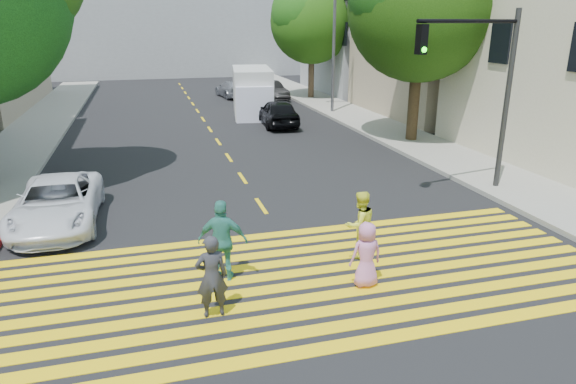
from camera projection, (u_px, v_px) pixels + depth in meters
name	position (u px, v px, depth m)	size (l,w,h in m)	color
ground	(330.00, 308.00, 9.88)	(120.00, 120.00, 0.00)	black
sidewalk_left	(43.00, 122.00, 27.81)	(3.00, 40.00, 0.15)	gray
sidewalk_right	(387.00, 130.00, 25.74)	(3.00, 60.00, 0.15)	gray
curb_red	(7.00, 227.00, 13.59)	(0.20, 8.00, 0.16)	maroon
crosswalk	(309.00, 278.00, 11.04)	(13.40, 5.30, 0.01)	yellow
lane_line	(200.00, 115.00, 30.45)	(0.12, 34.40, 0.01)	yellow
building_right_tan	(464.00, 26.00, 29.50)	(10.00, 10.00, 10.00)	tan
building_right_grey	(381.00, 25.00, 39.55)	(10.00, 10.00, 10.00)	gray
backdrop_block	(169.00, 14.00, 51.88)	(30.00, 8.00, 12.00)	gray
tree_right_far	(313.00, 17.00, 35.08)	(7.14, 6.99, 8.28)	#3F2D23
pedestrian_man	(212.00, 277.00, 9.39)	(0.59, 0.39, 1.62)	#2C2D33
pedestrian_woman	(360.00, 225.00, 11.82)	(0.78, 0.61, 1.60)	yellow
pedestrian_child	(366.00, 255.00, 10.53)	(0.68, 0.44, 1.40)	#C775AF
pedestrian_extra	(223.00, 241.00, 10.71)	(1.04, 0.43, 1.78)	teal
white_sedan	(57.00, 203.00, 13.76)	(2.08, 4.51, 1.25)	white
dark_car_near	(278.00, 113.00, 26.96)	(1.68, 4.18, 1.42)	black
silver_car	(232.00, 89.00, 37.37)	(1.68, 4.14, 1.20)	gray
dark_car_parked	(271.00, 91.00, 36.19)	(1.36, 3.91, 1.29)	black
white_van	(252.00, 93.00, 30.14)	(2.92, 5.93, 2.68)	silver
traffic_signal	(485.00, 78.00, 15.26)	(3.80, 0.99, 5.64)	#2D2D2D
street_lamp	(331.00, 16.00, 29.08)	(2.20, 0.50, 9.73)	#585961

